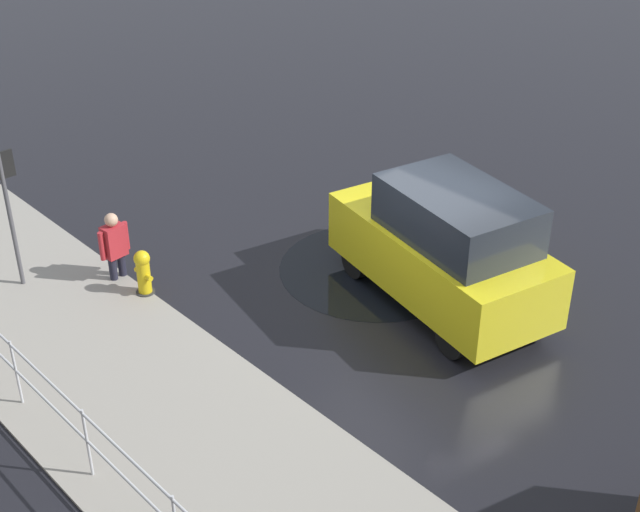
{
  "coord_description": "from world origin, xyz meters",
  "views": [
    {
      "loc": [
        -7.77,
        8.79,
        7.81
      ],
      "look_at": [
        0.91,
        0.8,
        0.9
      ],
      "focal_mm": 50.0,
      "sensor_mm": 36.0,
      "label": 1
    }
  ],
  "objects_px": {
    "sign_post": "(7,199)",
    "pedestrian": "(114,243)",
    "fire_hydrant": "(143,273)",
    "moving_hatchback": "(445,246)"
  },
  "relations": [
    {
      "from": "pedestrian",
      "to": "sign_post",
      "type": "relative_size",
      "value": 0.51
    },
    {
      "from": "fire_hydrant",
      "to": "pedestrian",
      "type": "bearing_deg",
      "value": 5.34
    },
    {
      "from": "fire_hydrant",
      "to": "moving_hatchback",
      "type": "bearing_deg",
      "value": -135.43
    },
    {
      "from": "sign_post",
      "to": "pedestrian",
      "type": "bearing_deg",
      "value": -125.13
    },
    {
      "from": "fire_hydrant",
      "to": "sign_post",
      "type": "bearing_deg",
      "value": 39.76
    },
    {
      "from": "fire_hydrant",
      "to": "sign_post",
      "type": "distance_m",
      "value": 2.39
    },
    {
      "from": "moving_hatchback",
      "to": "fire_hydrant",
      "type": "relative_size",
      "value": 5.19
    },
    {
      "from": "moving_hatchback",
      "to": "pedestrian",
      "type": "height_order",
      "value": "moving_hatchback"
    },
    {
      "from": "moving_hatchback",
      "to": "pedestrian",
      "type": "relative_size",
      "value": 3.41
    },
    {
      "from": "sign_post",
      "to": "moving_hatchback",
      "type": "bearing_deg",
      "value": -136.9
    }
  ]
}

